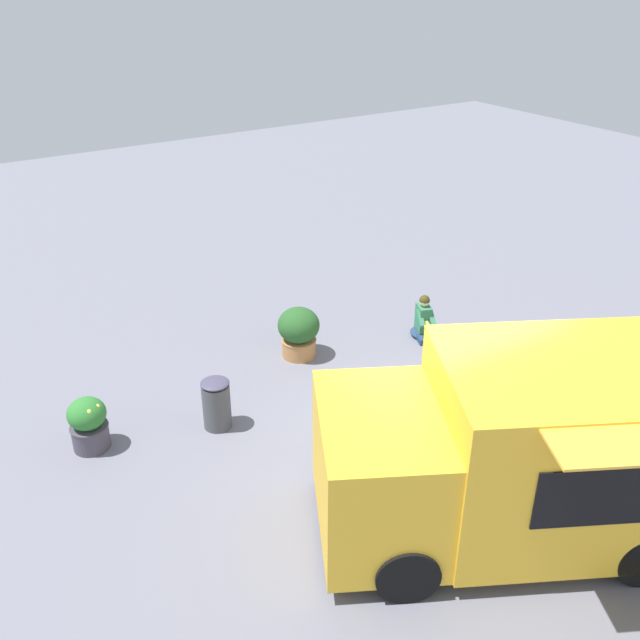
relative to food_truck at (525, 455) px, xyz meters
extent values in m
plane|color=slate|center=(0.06, 1.79, -1.10)|extent=(40.00, 40.00, 0.00)
cube|color=yellow|center=(0.50, -0.25, 0.16)|extent=(3.85, 3.39, 2.12)
cube|color=yellow|center=(-1.55, 0.81, -0.12)|extent=(2.18, 2.47, 1.57)
cube|color=black|center=(-2.15, 1.12, 0.16)|extent=(0.82, 1.54, 0.60)
cube|color=black|center=(0.00, -1.21, 0.28)|extent=(1.59, 0.84, 0.74)
cube|color=black|center=(-0.12, 0.07, -1.00)|extent=(4.68, 3.55, 0.20)
cylinder|color=black|center=(-0.94, 1.58, -0.74)|extent=(0.74, 0.53, 0.73)
cylinder|color=black|center=(-1.83, -0.13, -0.74)|extent=(0.74, 0.53, 0.73)
cylinder|color=black|center=(1.45, 0.33, -0.74)|extent=(0.74, 0.53, 0.73)
ellipsoid|color=navy|center=(2.21, 4.43, -1.04)|extent=(0.60, 0.65, 0.13)
cube|color=navy|center=(2.04, 4.28, -1.04)|extent=(0.24, 0.38, 0.11)
cube|color=navy|center=(2.23, 4.21, -1.04)|extent=(0.24, 0.38, 0.11)
cube|color=#347954|center=(2.21, 4.43, -0.73)|extent=(0.33, 0.40, 0.49)
sphere|color=beige|center=(2.21, 4.43, -0.39)|extent=(0.19, 0.19, 0.19)
sphere|color=#413C18|center=(2.21, 4.43, -0.37)|extent=(0.20, 0.20, 0.20)
cube|color=#347954|center=(2.06, 4.34, -0.66)|extent=(0.21, 0.35, 0.27)
cube|color=#347954|center=(2.25, 4.26, -0.66)|extent=(0.21, 0.35, 0.27)
cylinder|color=gold|center=(2.09, 4.15, -0.73)|extent=(0.24, 0.39, 0.07)
cube|color=#5BA64A|center=(2.09, 4.15, -0.72)|extent=(0.18, 0.32, 0.02)
cylinder|color=#B47A47|center=(-0.12, 5.05, -0.94)|extent=(0.60, 0.60, 0.33)
torus|color=#B47A41|center=(-0.12, 5.05, -0.79)|extent=(0.62, 0.62, 0.04)
ellipsoid|color=#275927|center=(-0.12, 5.05, -0.49)|extent=(0.74, 0.74, 0.63)
sphere|color=silver|center=(0.08, 5.21, -0.33)|extent=(0.06, 0.06, 0.06)
sphere|color=white|center=(-0.04, 4.83, -0.31)|extent=(0.07, 0.07, 0.07)
sphere|color=white|center=(0.04, 4.83, -0.35)|extent=(0.06, 0.06, 0.06)
sphere|color=white|center=(-0.35, 4.95, -0.33)|extent=(0.07, 0.07, 0.07)
sphere|color=white|center=(-0.31, 4.83, -0.39)|extent=(0.08, 0.08, 0.08)
cylinder|color=#47424F|center=(-4.00, 4.40, -0.91)|extent=(0.53, 0.53, 0.38)
torus|color=#483F4B|center=(-4.00, 4.40, -0.74)|extent=(0.55, 0.55, 0.04)
ellipsoid|color=#307B31|center=(-4.00, 4.40, -0.52)|extent=(0.55, 0.55, 0.47)
sphere|color=#EDE34A|center=(-3.99, 4.22, -0.39)|extent=(0.09, 0.09, 0.09)
sphere|color=#ECED52|center=(-3.80, 4.29, -0.47)|extent=(0.08, 0.08, 0.08)
sphere|color=#F3E955|center=(-3.86, 4.29, -0.39)|extent=(0.09, 0.09, 0.09)
cylinder|color=silver|center=(2.79, 3.28, -0.97)|extent=(0.41, 0.41, 0.26)
torus|color=silver|center=(2.79, 3.28, -0.86)|extent=(0.43, 0.43, 0.04)
ellipsoid|color=#237027|center=(2.79, 3.28, -0.69)|extent=(0.42, 0.42, 0.35)
sphere|color=#DB2942|center=(2.71, 3.37, -0.57)|extent=(0.07, 0.07, 0.07)
sphere|color=red|center=(2.68, 3.39, -0.62)|extent=(0.07, 0.07, 0.07)
sphere|color=#D3323E|center=(2.85, 3.12, -0.64)|extent=(0.08, 0.08, 0.08)
sphere|color=red|center=(2.84, 3.43, -0.62)|extent=(0.07, 0.07, 0.07)
sphere|color=#CA3636|center=(2.86, 3.12, -0.67)|extent=(0.08, 0.08, 0.08)
sphere|color=red|center=(2.93, 3.22, -0.60)|extent=(0.08, 0.08, 0.08)
cylinder|color=#484B50|center=(-2.24, 3.89, -0.74)|extent=(0.42, 0.42, 0.73)
ellipsoid|color=#45425A|center=(-2.24, 3.89, -0.34)|extent=(0.43, 0.43, 0.09)
camera|label=1|loc=(-5.54, -4.21, 5.20)|focal=39.00mm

